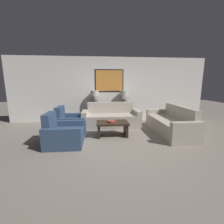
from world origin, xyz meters
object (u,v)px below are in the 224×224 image
Objects in this scene: table_lamp_left at (95,96)px; couch_by_side at (171,124)px; table_lamp_right at (124,96)px; console_table at (110,113)px; decorative_bowl at (111,121)px; couch_by_back_wall at (111,118)px; armchair_near_camera at (63,134)px; coffee_table at (112,126)px; armchair_near_back_wall at (71,124)px.

couch_by_side is at bearing -32.97° from table_lamp_left.
table_lamp_left and table_lamp_right have the same top height.
console_table is 0.80× the size of couch_by_side.
table_lamp_left is 1.90m from decorative_bowl.
couch_by_back_wall is 2.23× the size of armchair_near_camera.
decorative_bowl is at bearing -176.44° from couch_by_side.
couch_by_back_wall reaches higher than coffee_table.
table_lamp_left is at bearing 180.00° from table_lamp_right.
armchair_near_camera is at bearing -158.56° from coffee_table.
couch_by_back_wall is 2.23× the size of armchair_near_back_wall.
couch_by_back_wall is 1.00× the size of couch_by_side.
couch_by_back_wall reaches higher than console_table.
couch_by_back_wall reaches higher than armchair_near_camera.
couch_by_side is 1.95m from decorative_bowl.
coffee_table is 1.01× the size of armchair_near_back_wall.
table_lamp_left is 2.30× the size of decorative_bowl.
armchair_near_back_wall is at bearing -149.43° from table_lamp_right.
console_table is 0.95m from table_lamp_left.
couch_by_side is at bearing -7.28° from armchair_near_back_wall.
table_lamp_left is at bearing 132.80° from couch_by_back_wall.
coffee_table is 1.01× the size of armchair_near_camera.
couch_by_side reaches higher than armchair_near_back_wall.
armchair_near_back_wall is at bearing -123.82° from table_lamp_left.
console_table is 2.64m from armchair_near_camera.
armchair_near_camera is (-1.35, -0.53, -0.04)m from coffee_table.
armchair_near_camera reaches higher than decorative_bowl.
coffee_table is at bearing -110.87° from table_lamp_right.
armchair_near_camera is at bearing -90.00° from armchair_near_back_wall.
decorative_bowl is at bearing 21.70° from armchair_near_camera.
console_table is at bearing 87.23° from decorative_bowl.
armchair_near_camera is (-0.79, -2.24, -0.83)m from table_lamp_left.
couch_by_side is (1.86, -1.59, -0.06)m from console_table.
couch_by_back_wall reaches higher than armchair_near_back_wall.
armchair_near_camera is at bearing -121.93° from console_table.
couch_by_back_wall is at bearing -47.20° from table_lamp_left.
couch_by_side is at bearing -51.86° from table_lamp_right.
couch_by_back_wall is 8.45× the size of decorative_bowl.
armchair_near_back_wall is at bearing 90.00° from armchair_near_camera.
armchair_near_back_wall is (-0.79, -1.18, -0.83)m from table_lamp_left.
console_table is at bearing 88.39° from coffee_table.
decorative_bowl is at bearing -92.77° from console_table.
table_lamp_left reaches higher than couch_by_back_wall.
console_table is 0.95m from table_lamp_right.
coffee_table is 3.84× the size of decorative_bowl.
armchair_near_back_wall is at bearing -159.25° from couch_by_back_wall.
armchair_near_back_wall is (-3.25, 0.42, -0.03)m from couch_by_side.
table_lamp_left is 1.19m from couch_by_back_wall.
table_lamp_right reaches higher than couch_by_back_wall.
couch_by_back_wall is (0.00, -0.65, -0.06)m from console_table.
console_table is at bearing 90.00° from couch_by_back_wall.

